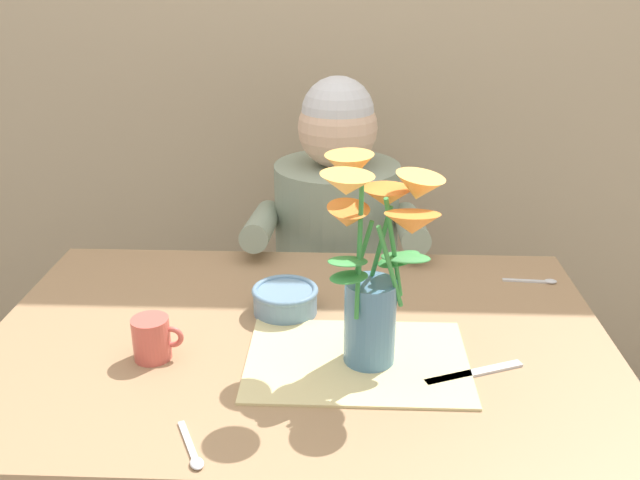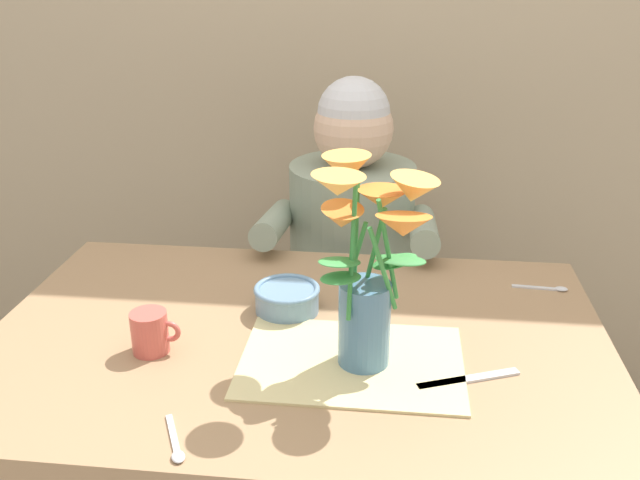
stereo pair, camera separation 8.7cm
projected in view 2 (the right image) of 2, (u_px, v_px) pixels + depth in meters
The scene contains 10 objects.
wood_panel_backdrop at pixel (344, 14), 2.10m from camera, with size 4.00×0.10×2.50m, color tan.
dining_table at pixel (297, 377), 1.37m from camera, with size 1.20×0.80×0.74m.
seated_person at pixel (350, 280), 1.96m from camera, with size 0.45×0.47×1.14m.
striped_placemat at pixel (351, 362), 1.24m from camera, with size 0.40×0.28×0.01m, color beige.
flower_vase at pixel (368, 256), 1.16m from camera, with size 0.23×0.24×0.37m.
ceramic_bowl at pixel (287, 298), 1.41m from camera, with size 0.14×0.14×0.06m.
dinner_knife at pixel (468, 379), 1.19m from camera, with size 0.19×0.02×0.01m, color silver.
coffee_cup at pixel (151, 332), 1.26m from camera, with size 0.09×0.07×0.08m.
spoon_0 at pixel (549, 288), 1.51m from camera, with size 0.12×0.02×0.01m.
spoon_1 at pixel (176, 446), 1.03m from camera, with size 0.06×0.11×0.01m.
Camera 2 is at (0.18, -1.15, 1.42)m, focal length 38.63 mm.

